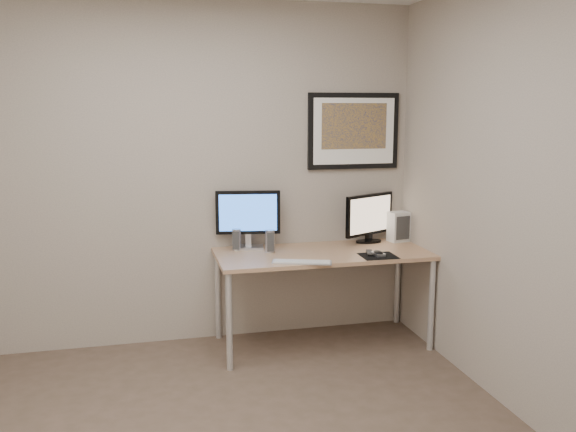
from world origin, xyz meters
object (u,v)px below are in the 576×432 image
at_px(speaker_right, 270,241).
at_px(fan_unit, 399,227).
at_px(monitor_tv, 369,217).
at_px(desk, 322,260).
at_px(monitor_large, 248,217).
at_px(keyboard, 302,262).
at_px(framed_art, 354,131).
at_px(speaker_left, 237,240).

xyz_separation_m(speaker_right, fan_unit, (1.10, 0.14, 0.03)).
bearing_deg(monitor_tv, desk, -179.92).
relative_size(monitor_large, keyboard, 1.18).
bearing_deg(desk, monitor_tv, 26.08).
xyz_separation_m(framed_art, monitor_large, (-0.87, -0.08, -0.64)).
relative_size(desk, speaker_right, 9.28).
distance_m(framed_art, monitor_tv, 0.70).
distance_m(framed_art, fan_unit, 0.86).
bearing_deg(keyboard, speaker_right, 131.22).
bearing_deg(desk, framed_art, 43.46).
bearing_deg(monitor_large, monitor_tv, 7.96).
xyz_separation_m(speaker_left, fan_unit, (1.33, 0.01, 0.04)).
height_order(desk, fan_unit, fan_unit).
height_order(monitor_tv, fan_unit, monitor_tv).
xyz_separation_m(desk, speaker_right, (-0.39, 0.08, 0.15)).
bearing_deg(monitor_tv, keyboard, -169.81).
bearing_deg(fan_unit, keyboard, -163.51).
bearing_deg(framed_art, speaker_left, -172.52).
bearing_deg(monitor_large, speaker_left, -145.34).
distance_m(monitor_large, fan_unit, 1.24).
relative_size(monitor_tv, fan_unit, 1.92).
bearing_deg(speaker_left, monitor_tv, 21.20).
relative_size(framed_art, fan_unit, 3.09).
bearing_deg(speaker_right, desk, -7.42).
height_order(speaker_left, fan_unit, fan_unit).
height_order(monitor_large, monitor_tv, monitor_large).
bearing_deg(keyboard, monitor_tv, 54.66).
bearing_deg(framed_art, fan_unit, -17.97).
xyz_separation_m(desk, monitor_tv, (0.46, 0.22, 0.28)).
bearing_deg(monitor_large, keyboard, -52.36).
bearing_deg(keyboard, desk, 68.69).
relative_size(framed_art, speaker_left, 4.49).
bearing_deg(fan_unit, monitor_tv, 166.49).
relative_size(speaker_left, keyboard, 0.40).
distance_m(framed_art, speaker_right, 1.12).
height_order(monitor_tv, speaker_left, monitor_tv).
distance_m(desk, monitor_large, 0.66).
bearing_deg(speaker_left, desk, 1.92).
relative_size(speaker_right, keyboard, 0.41).
height_order(desk, speaker_right, speaker_right).
height_order(monitor_large, speaker_left, monitor_large).
distance_m(speaker_left, speaker_right, 0.26).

